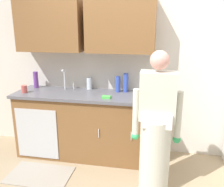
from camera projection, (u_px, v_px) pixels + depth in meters
The scene contains 14 objects.
ground_plane at pixel (113, 187), 2.91m from camera, with size 9.00×9.00×0.00m, color #998466.
kitchen_wall_with_uppers at pixel (117, 53), 3.46m from camera, with size 4.80×0.44×2.70m.
counter_cabinet at pixel (85, 126), 3.54m from camera, with size 1.90×0.62×0.90m.
countertop at pixel (84, 95), 3.41m from camera, with size 1.96×0.66×0.04m, color #595960.
sink at pixel (64, 93), 3.47m from camera, with size 0.50×0.36×0.35m.
person_at_sink at pixel (156, 135), 2.69m from camera, with size 0.55×0.34×1.62m.
floor_mat at pixel (40, 175), 3.13m from camera, with size 0.80×0.50×0.01m, color gray.
bottle_dish_liquid at pixel (89, 83), 3.59m from camera, with size 0.08×0.08×0.18m, color silver.
bottle_water_tall at pixel (118, 84), 3.45m from camera, with size 0.07×0.07×0.23m, color #334CB2.
bottle_water_short at pixel (36, 80), 3.67m from camera, with size 0.07×0.07×0.25m, color #66388C.
bottle_cleaner_spray at pixel (126, 83), 3.43m from camera, with size 0.07×0.07×0.27m, color #334CB2.
cup_by_sink at pixel (24, 89), 3.42m from camera, with size 0.08×0.08×0.10m, color #B24C47.
knife_on_counter at pixel (139, 95), 3.33m from camera, with size 0.24×0.02×0.01m, color silver.
sponge at pixel (106, 97), 3.17m from camera, with size 0.11×0.07×0.03m, color #4CBF4C.
Camera 1 is at (0.45, -2.45, 1.87)m, focal length 39.06 mm.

